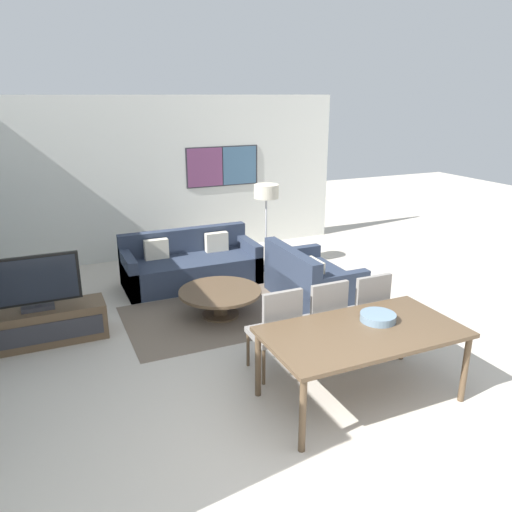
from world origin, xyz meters
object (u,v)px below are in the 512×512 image
at_px(tv_console, 41,326).
at_px(sofa_main, 190,266).
at_px(dining_table, 363,336).
at_px(floor_lamp, 266,196).
at_px(sofa_side, 309,283).
at_px(coffee_table, 220,297).
at_px(fruit_bowl, 378,317).
at_px(dining_chair_centre, 322,319).
at_px(dining_chair_left, 277,328).
at_px(dining_chair_right, 365,311).
at_px(television, 35,283).

distance_m(tv_console, sofa_main, 2.50).
height_order(dining_table, floor_lamp, floor_lamp).
bearing_deg(sofa_side, coffee_table, 88.61).
bearing_deg(fruit_bowl, tv_console, 141.89).
distance_m(sofa_main, dining_chair_centre, 3.05).
bearing_deg(floor_lamp, coffee_table, -132.90).
relative_size(sofa_main, dining_table, 1.09).
height_order(dining_chair_centre, fruit_bowl, dining_chair_centre).
bearing_deg(coffee_table, dining_chair_left, -88.89).
xyz_separation_m(coffee_table, floor_lamp, (1.34, 1.44, 0.96)).
bearing_deg(floor_lamp, dining_table, -101.53).
relative_size(tv_console, dining_chair_right, 1.51).
relative_size(sofa_side, fruit_bowl, 4.07).
bearing_deg(television, fruit_bowl, -38.12).
bearing_deg(sofa_side, dining_table, 161.87).
xyz_separation_m(sofa_side, dining_table, (-0.75, -2.29, 0.39)).
distance_m(television, sofa_side, 3.55).
bearing_deg(floor_lamp, dining_chair_centre, -104.12).
bearing_deg(television, dining_table, -41.86).
distance_m(fruit_bowl, floor_lamp, 3.72).
xyz_separation_m(dining_chair_left, dining_chair_centre, (0.54, 0.01, 0.00)).
bearing_deg(sofa_main, television, -150.92).
bearing_deg(sofa_side, television, 86.96).
distance_m(tv_console, dining_chair_right, 3.76).
bearing_deg(fruit_bowl, coffee_table, 110.41).
relative_size(dining_table, dining_chair_centre, 1.90).
xyz_separation_m(dining_chair_right, floor_lamp, (0.23, 3.06, 0.70)).
distance_m(television, fruit_bowl, 3.82).
height_order(dining_chair_centre, floor_lamp, floor_lamp).
xyz_separation_m(dining_table, dining_chair_centre, (0.00, 0.71, -0.13)).
height_order(tv_console, television, television).
distance_m(sofa_main, dining_table, 3.75).
relative_size(tv_console, sofa_side, 1.05).
bearing_deg(dining_chair_right, fruit_bowl, -116.47).
height_order(sofa_side, dining_chair_right, dining_chair_right).
xyz_separation_m(sofa_main, floor_lamp, (1.34, 0.07, 0.97)).
bearing_deg(dining_chair_left, floor_lamp, 66.83).
height_order(dining_table, dining_chair_right, dining_chair_right).
bearing_deg(tv_console, sofa_main, 29.09).
bearing_deg(tv_console, fruit_bowl, -38.11).
height_order(sofa_side, dining_chair_left, dining_chair_left).
relative_size(sofa_side, dining_table, 0.75).
height_order(coffee_table, dining_chair_right, dining_chair_right).
bearing_deg(fruit_bowl, sofa_main, 102.92).
relative_size(sofa_main, floor_lamp, 1.42).
relative_size(coffee_table, floor_lamp, 0.76).
bearing_deg(dining_chair_right, sofa_side, 82.54).
bearing_deg(dining_chair_centre, sofa_main, 100.87).
distance_m(coffee_table, fruit_bowl, 2.41).
bearing_deg(dining_chair_right, tv_console, 151.76).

